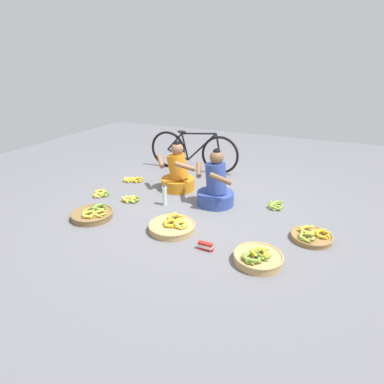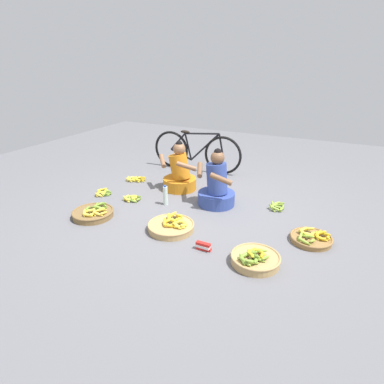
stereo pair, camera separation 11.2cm
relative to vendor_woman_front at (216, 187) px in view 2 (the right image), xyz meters
name	(u,v)px [view 2 (the right image)]	position (x,y,z in m)	size (l,w,h in m)	color
ground_plane	(198,211)	(-0.14, -0.30, -0.26)	(10.00, 10.00, 0.00)	slate
vendor_woman_front	(216,187)	(0.00, 0.00, 0.00)	(0.65, 0.53, 0.82)	#334793
vendor_woman_behind	(179,174)	(-0.74, 0.29, -0.01)	(0.73, 0.52, 0.78)	orange
bicycle_leaning	(196,151)	(-0.90, 1.24, 0.10)	(1.70, 0.11, 0.73)	black
banana_basket_back_center	(255,259)	(0.89, -1.15, -0.20)	(0.50, 0.50, 0.17)	tan
banana_basket_near_bicycle	(171,226)	(-0.20, -0.92, -0.21)	(0.56, 0.56, 0.16)	tan
banana_basket_near_vendor	(93,213)	(-1.30, -1.06, -0.21)	(0.53, 0.53, 0.15)	brown
banana_basket_front_left	(311,238)	(1.35, -0.46, -0.22)	(0.47, 0.47, 0.13)	olive
loose_bananas_front_center	(277,206)	(0.81, 0.24, -0.23)	(0.23, 0.32, 0.10)	#8CAD38
loose_bananas_mid_left	(135,179)	(-1.58, 0.28, -0.23)	(0.35, 0.27, 0.09)	gold
loose_bananas_back_right	(103,193)	(-1.69, -0.42, -0.24)	(0.29, 0.30, 0.08)	yellow
loose_bananas_back_left	(132,198)	(-1.15, -0.41, -0.23)	(0.26, 0.25, 0.10)	olive
water_bottle	(165,196)	(-0.64, -0.32, -0.12)	(0.07, 0.07, 0.29)	silver
packet_carton_stack	(203,246)	(0.32, -1.16, -0.22)	(0.17, 0.07, 0.09)	red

